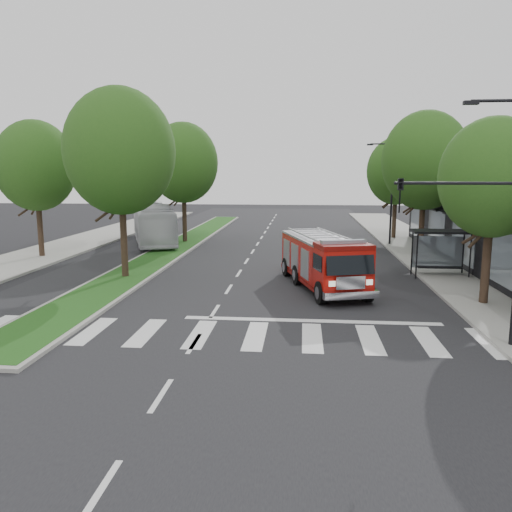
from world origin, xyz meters
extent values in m
plane|color=black|center=(0.00, 0.00, 0.00)|extent=(140.00, 140.00, 0.00)
cube|color=gray|center=(12.50, 10.00, 0.07)|extent=(5.00, 80.00, 0.15)
cube|color=gray|center=(-14.50, 10.00, 0.07)|extent=(5.00, 80.00, 0.15)
cube|color=gray|center=(-6.00, 18.00, 0.07)|extent=(3.00, 50.00, 0.14)
cube|color=#1A4413|center=(-6.00, 18.00, 0.14)|extent=(2.60, 49.50, 0.02)
cylinder|color=black|center=(9.80, 7.40, 1.25)|extent=(0.08, 0.08, 2.50)
cylinder|color=black|center=(12.60, 7.40, 1.25)|extent=(0.08, 0.08, 2.50)
cylinder|color=black|center=(9.80, 8.60, 1.25)|extent=(0.08, 0.08, 2.50)
cylinder|color=black|center=(12.60, 8.60, 1.25)|extent=(0.08, 0.08, 2.50)
cube|color=black|center=(11.20, 8.00, 2.55)|extent=(3.20, 1.60, 0.12)
cube|color=#8C99A5|center=(11.20, 8.70, 1.30)|extent=(2.80, 0.04, 1.80)
cube|color=black|center=(11.20, 8.00, 0.55)|extent=(2.40, 0.40, 0.08)
cylinder|color=black|center=(11.50, 2.00, 1.87)|extent=(0.36, 0.36, 3.74)
ellipsoid|color=#0F3910|center=(11.50, 2.00, 5.53)|extent=(4.40, 4.40, 5.06)
cylinder|color=black|center=(11.50, 14.00, 2.20)|extent=(0.36, 0.36, 4.40)
ellipsoid|color=#0F3910|center=(11.50, 14.00, 6.50)|extent=(5.60, 5.60, 6.44)
cylinder|color=black|center=(11.50, 24.00, 1.98)|extent=(0.36, 0.36, 3.96)
ellipsoid|color=#0F3910|center=(11.50, 24.00, 5.85)|extent=(5.00, 5.00, 5.75)
cylinder|color=black|center=(-6.00, 6.00, 2.31)|extent=(0.36, 0.36, 4.62)
ellipsoid|color=#0F3910|center=(-6.00, 6.00, 6.83)|extent=(5.80, 5.80, 6.67)
cylinder|color=black|center=(-6.00, 20.00, 2.20)|extent=(0.36, 0.36, 4.40)
ellipsoid|color=#0F3910|center=(-6.00, 20.00, 6.50)|extent=(5.60, 5.60, 6.44)
cylinder|color=black|center=(-14.00, 12.00, 2.09)|extent=(0.36, 0.36, 4.18)
ellipsoid|color=#0F3910|center=(-14.00, 12.00, 6.17)|extent=(5.20, 5.20, 5.98)
cylinder|color=black|center=(9.60, -3.50, 7.90)|extent=(1.80, 0.10, 0.10)
cube|color=black|center=(8.70, -3.50, 7.85)|extent=(0.45, 0.20, 0.12)
cylinder|color=black|center=(8.50, -3.50, 5.40)|extent=(4.00, 0.10, 0.10)
imported|color=black|center=(6.70, -3.50, 5.00)|extent=(0.18, 0.22, 1.10)
cylinder|color=black|center=(10.50, 20.00, 4.00)|extent=(0.16, 0.16, 8.00)
cylinder|color=black|center=(9.60, 20.00, 7.90)|extent=(1.80, 0.10, 0.10)
cube|color=black|center=(8.70, 20.00, 7.85)|extent=(0.45, 0.20, 0.12)
cube|color=#670905|center=(4.62, 4.93, 0.47)|extent=(4.41, 8.19, 0.23)
cube|color=#9E0E08|center=(4.42, 5.65, 1.45)|extent=(3.89, 6.39, 1.87)
cube|color=#9E0E08|center=(5.42, 2.15, 1.45)|extent=(2.71, 2.26, 1.96)
cube|color=#B2B2B7|center=(4.42, 5.65, 2.43)|extent=(3.89, 6.39, 0.11)
cylinder|color=#B2B2B7|center=(3.61, 5.42, 2.62)|extent=(1.63, 5.42, 0.09)
cylinder|color=#B2B2B7|center=(5.23, 5.88, 2.62)|extent=(1.63, 5.42, 0.09)
cube|color=silver|center=(5.72, 1.11, 0.56)|extent=(2.43, 0.98, 0.33)
cube|color=#8C99A5|center=(5.42, 2.15, 2.71)|extent=(2.07, 0.88, 0.17)
cylinder|color=black|center=(4.46, 1.58, 0.51)|extent=(0.60, 1.08, 1.03)
cylinder|color=black|center=(6.53, 2.17, 0.51)|extent=(0.60, 1.08, 1.03)
cylinder|color=black|center=(3.38, 5.35, 0.51)|extent=(0.60, 1.08, 1.03)
cylinder|color=black|center=(5.45, 5.95, 0.51)|extent=(0.60, 1.08, 1.03)
cylinder|color=black|center=(2.77, 7.51, 0.51)|extent=(0.60, 1.08, 1.03)
cylinder|color=black|center=(4.83, 8.10, 0.51)|extent=(0.60, 1.08, 1.03)
imported|color=silver|center=(-8.50, 19.57, 1.60)|extent=(6.59, 11.69, 3.20)
camera|label=1|loc=(3.60, -19.91, 5.74)|focal=35.00mm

